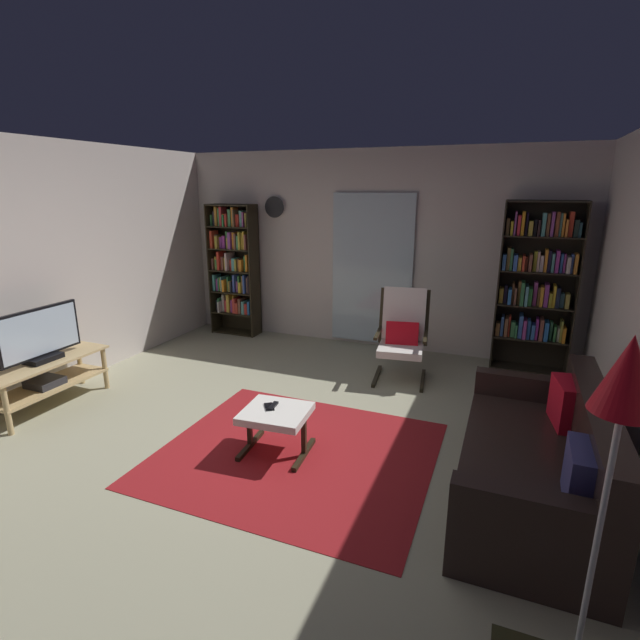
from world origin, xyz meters
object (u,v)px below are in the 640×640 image
bookshelf_near_sofa (536,283)px  bookshelf_near_tv (234,265)px  tv_stand (46,376)px  leather_sofa (540,463)px  floor_lamp_by_sofa (622,407)px  lounge_armchair (402,332)px  tv_remote (273,406)px  cell_phone (269,407)px  wall_clock (274,207)px  television (40,337)px  ottoman (276,418)px

bookshelf_near_sofa → bookshelf_near_tv: bearing=-179.9°
tv_stand → leather_sofa: size_ratio=0.65×
leather_sofa → floor_lamp_by_sofa: 1.76m
lounge_armchair → floor_lamp_by_sofa: bearing=-65.8°
tv_remote → cell_phone: size_ratio=1.03×
bookshelf_near_tv → wall_clock: 1.04m
television → leather_sofa: 4.48m
leather_sofa → tv_remote: size_ratio=12.86×
tv_remote → ottoman: bearing=-49.6°
tv_stand → ottoman: (2.49, 0.08, -0.01)m
leather_sofa → wall_clock: 4.75m
lounge_armchair → wall_clock: 2.64m
bookshelf_near_tv → cell_phone: size_ratio=13.50×
bookshelf_near_sofa → cell_phone: size_ratio=14.15×
tv_stand → tv_remote: bearing=2.9°
leather_sofa → ottoman: 1.97m
bookshelf_near_sofa → tv_remote: bookshelf_near_sofa is taller
television → cell_phone: size_ratio=6.13×
bookshelf_near_tv → lounge_armchair: (2.68, -0.80, -0.48)m
leather_sofa → cell_phone: 2.04m
tv_remote → wall_clock: bearing=110.7°
bookshelf_near_tv → lounge_armchair: bookshelf_near_tv is taller
floor_lamp_by_sofa → wall_clock: size_ratio=5.63×
tv_remote → bookshelf_near_tv: bearing=120.9°
television → floor_lamp_by_sofa: size_ratio=0.53×
tv_stand → television: 0.41m
bookshelf_near_sofa → leather_sofa: bearing=-89.4°
bookshelf_near_sofa → leather_sofa: 2.81m
tv_stand → wall_clock: 3.55m
floor_lamp_by_sofa → television: bearing=165.1°
television → bookshelf_near_sofa: (4.43, 2.89, 0.33)m
lounge_armchair → cell_phone: lounge_armchair is taller
floor_lamp_by_sofa → wall_clock: 5.56m
tv_remote → cell_phone: (-0.03, -0.02, -0.00)m
bookshelf_near_sofa → floor_lamp_by_sofa: 4.11m
television → ottoman: bearing=1.8°
television → tv_remote: television is taller
lounge_armchair → tv_stand: bearing=-145.9°
bookshelf_near_tv → cell_phone: bearing=-53.9°
bookshelf_near_sofa → leather_sofa: size_ratio=1.07×
leather_sofa → tv_remote: bearing=-178.3°
cell_phone → lounge_armchair: bearing=35.6°
bookshelf_near_sofa → cell_phone: bookshelf_near_sofa is taller
leather_sofa → cell_phone: bearing=-177.7°
cell_phone → leather_sofa: bearing=-33.8°
cell_phone → television: bearing=146.3°
tv_stand → ottoman: bearing=1.9°
tv_stand → tv_remote: 2.45m
television → leather_sofa: television is taller
ottoman → wall_clock: bearing=116.8°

